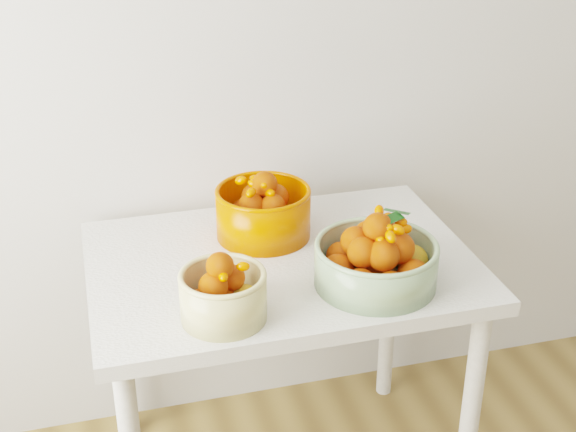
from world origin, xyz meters
name	(u,v)px	position (x,y,z in m)	size (l,w,h in m)	color
table	(281,290)	(-0.22, 1.60, 0.65)	(1.00, 0.70, 0.75)	silver
bowl_cream	(223,294)	(-0.42, 1.37, 0.81)	(0.23, 0.23, 0.17)	#CEBD7A
bowl_green	(376,260)	(-0.03, 1.42, 0.82)	(0.38, 0.38, 0.20)	#86A377
bowl_orange	(263,211)	(-0.24, 1.74, 0.82)	(0.27, 0.27, 0.19)	#D44500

